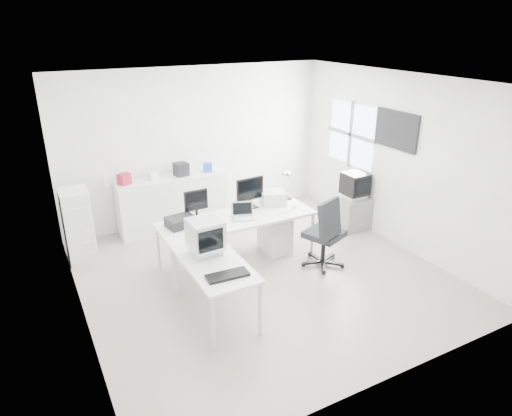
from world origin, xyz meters
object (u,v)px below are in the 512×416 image
side_desk (215,288)px  lcd_monitor_small (196,204)px  crt_monitor (205,236)px  laser_printer (273,198)px  crt_tv (355,186)px  sideboard (173,203)px  main_desk (237,240)px  drawer_pedestal (275,234)px  laptop (243,212)px  office_chair (324,231)px  lcd_monitor_large (250,193)px  filing_cabinet (78,226)px  tv_cabinet (353,213)px  inkjet_printer (181,222)px

side_desk → lcd_monitor_small: size_ratio=3.06×
crt_monitor → laser_printer: bearing=31.5°
crt_tv → sideboard: size_ratio=0.26×
side_desk → crt_tv: bearing=20.9°
main_desk → crt_monitor: (-0.85, -0.85, 0.62)m
drawer_pedestal → laptop: bearing=-167.0°
lcd_monitor_small → office_chair: lcd_monitor_small is taller
lcd_monitor_large → drawer_pedestal: bearing=-34.4°
side_desk → lcd_monitor_large: 1.91m
lcd_monitor_small → crt_tv: 2.92m
filing_cabinet → side_desk: bearing=-60.9°
crt_monitor → office_chair: crt_monitor is taller
side_desk → drawer_pedestal: bearing=36.6°
filing_cabinet → laser_printer: bearing=-18.9°
drawer_pedestal → sideboard: (-1.17, 1.65, 0.18)m
office_chair → crt_monitor: bearing=161.9°
main_desk → side_desk: (-0.85, -1.10, 0.00)m
laser_printer → office_chair: (0.36, -0.93, -0.28)m
drawer_pedestal → tv_cabinet: size_ratio=1.01×
filing_cabinet → inkjet_printer: bearing=-40.7°
crt_tv → sideboard: (-2.83, 1.57, -0.34)m
filing_cabinet → office_chair: bearing=-30.5°
inkjet_printer → side_desk: bearing=-99.0°
inkjet_printer → laptop: size_ratio=1.05×
lcd_monitor_large → filing_cabinet: bearing=154.3°
side_desk → crt_tv: (3.21, 1.23, 0.45)m
laser_printer → inkjet_printer: bearing=-161.1°
tv_cabinet → laser_printer: bearing=176.8°
inkjet_printer → lcd_monitor_large: bearing=-1.9°
office_chair → drawer_pedestal: bearing=96.3°
laptop → crt_tv: bearing=25.1°
drawer_pedestal → sideboard: sideboard is taller
laptop → filing_cabinet: size_ratio=0.32×
side_desk → laser_printer: (1.60, 1.32, 0.48)m
drawer_pedestal → crt_monitor: 1.92m
laser_printer → office_chair: 1.04m
drawer_pedestal → crt_monitor: crt_monitor is taller
crt_tv → side_desk: bearing=-159.1°
lcd_monitor_small → lcd_monitor_large: (0.90, 0.00, 0.02)m
drawer_pedestal → inkjet_printer: size_ratio=1.51×
laser_printer → filing_cabinet: size_ratio=0.33×
lcd_monitor_large → crt_monitor: (-1.20, -1.10, -0.00)m
lcd_monitor_large → laptop: (-0.30, -0.35, -0.12)m
laptop → tv_cabinet: laptop is taller
main_desk → lcd_monitor_large: bearing=35.5°
crt_monitor → filing_cabinet: (-1.29, 2.06, -0.41)m
sideboard → lcd_monitor_large: bearing=-60.6°
sideboard → filing_cabinet: 1.74m
laser_printer → tv_cabinet: (1.61, -0.09, -0.56)m
main_desk → office_chair: 1.34m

